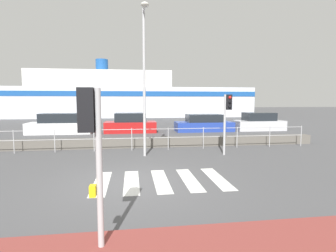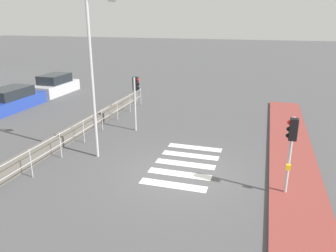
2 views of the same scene
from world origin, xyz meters
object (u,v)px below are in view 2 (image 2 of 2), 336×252
object	(u,v)px
traffic_light_near	(291,141)
traffic_light_far	(136,92)
parked_car_blue	(11,100)
streetlamp	(96,62)
parked_car_silver	(55,85)

from	to	relation	value
traffic_light_near	traffic_light_far	distance (m)	8.62
traffic_light_far	parked_car_blue	world-z (taller)	traffic_light_far
traffic_light_far	streetlamp	xyz separation A→B (m)	(-3.70, 0.04, 1.92)
parked_car_blue	traffic_light_far	bearing A→B (deg)	-99.23
traffic_light_near	parked_car_blue	size ratio (longest dim) A/B	0.59
parked_car_silver	traffic_light_near	bearing A→B (deg)	-124.25
traffic_light_far	parked_car_silver	distance (m)	11.11
streetlamp	parked_car_blue	world-z (taller)	streetlamp
traffic_light_far	parked_car_silver	bearing A→B (deg)	55.87
parked_car_blue	parked_car_silver	xyz separation A→B (m)	(4.70, -0.00, 0.05)
traffic_light_far	streetlamp	size ratio (longest dim) A/B	0.43
traffic_light_far	parked_car_silver	world-z (taller)	traffic_light_far
traffic_light_far	streetlamp	bearing A→B (deg)	179.36
parked_car_blue	parked_car_silver	distance (m)	4.70
streetlamp	traffic_light_far	bearing A→B (deg)	-0.64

